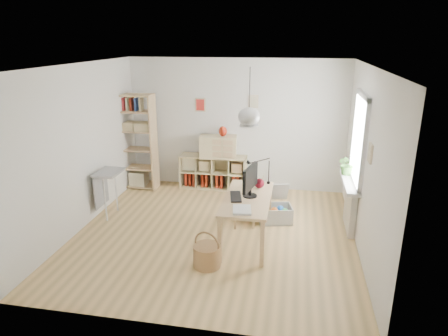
% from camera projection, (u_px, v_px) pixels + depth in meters
% --- Properties ---
extents(ground, '(4.50, 4.50, 0.00)m').
position_uv_depth(ground, '(215.00, 233.00, 6.59)').
color(ground, tan).
rests_on(ground, ground).
extents(room_shell, '(4.50, 4.50, 4.50)m').
position_uv_depth(room_shell, '(249.00, 117.00, 5.73)').
color(room_shell, white).
rests_on(room_shell, ground).
extents(window_unit, '(0.07, 1.16, 1.46)m').
position_uv_depth(window_unit, '(360.00, 140.00, 6.28)').
color(window_unit, white).
rests_on(window_unit, ground).
extents(radiator, '(0.10, 0.80, 0.80)m').
position_uv_depth(radiator, '(350.00, 206.00, 6.65)').
color(radiator, silver).
rests_on(radiator, ground).
extents(windowsill, '(0.22, 1.20, 0.06)m').
position_uv_depth(windowsill, '(350.00, 182.00, 6.53)').
color(windowsill, silver).
rests_on(windowsill, radiator).
extents(desk, '(0.70, 1.50, 0.75)m').
position_uv_depth(desk, '(247.00, 203.00, 6.15)').
color(desk, '#DEB57F').
rests_on(desk, ground).
extents(cube_shelf, '(1.40, 0.38, 0.72)m').
position_uv_depth(cube_shelf, '(213.00, 174.00, 8.52)').
color(cube_shelf, '#CDBC87').
rests_on(cube_shelf, ground).
extents(tall_bookshelf, '(0.80, 0.38, 2.00)m').
position_uv_depth(tall_bookshelf, '(136.00, 138.00, 8.28)').
color(tall_bookshelf, '#DEB57F').
rests_on(tall_bookshelf, ground).
extents(side_table, '(0.40, 0.55, 0.85)m').
position_uv_depth(side_table, '(106.00, 181.00, 7.06)').
color(side_table, '#969698').
rests_on(side_table, ground).
extents(chair, '(0.44, 0.44, 0.75)m').
position_uv_depth(chair, '(243.00, 201.00, 6.81)').
color(chair, '#969698').
rests_on(chair, ground).
extents(wicker_basket, '(0.39, 0.39, 0.54)m').
position_uv_depth(wicker_basket, '(207.00, 255.00, 5.61)').
color(wicker_basket, '#A57D4A').
rests_on(wicker_basket, ground).
extents(storage_chest, '(0.69, 0.75, 0.60)m').
position_uv_depth(storage_chest, '(275.00, 210.00, 7.02)').
color(storage_chest, silver).
rests_on(storage_chest, ground).
extents(monitor, '(0.22, 0.56, 0.49)m').
position_uv_depth(monitor, '(250.00, 180.00, 6.07)').
color(monitor, black).
rests_on(monitor, desk).
extents(keyboard, '(0.25, 0.46, 0.02)m').
position_uv_depth(keyboard, '(236.00, 197.00, 6.12)').
color(keyboard, black).
rests_on(keyboard, desk).
extents(task_lamp, '(0.40, 0.15, 0.43)m').
position_uv_depth(task_lamp, '(257.00, 167.00, 6.58)').
color(task_lamp, black).
rests_on(task_lamp, desk).
extents(yarn_ball, '(0.16, 0.16, 0.16)m').
position_uv_depth(yarn_ball, '(259.00, 183.00, 6.47)').
color(yarn_ball, '#510A17').
rests_on(yarn_ball, desk).
extents(paper_tray, '(0.30, 0.36, 0.03)m').
position_uv_depth(paper_tray, '(242.00, 210.00, 5.64)').
color(paper_tray, silver).
rests_on(paper_tray, desk).
extents(drawer_chest, '(0.79, 0.43, 0.43)m').
position_uv_depth(drawer_chest, '(218.00, 146.00, 8.26)').
color(drawer_chest, '#CDBC87').
rests_on(drawer_chest, cube_shelf).
extents(red_vase, '(0.17, 0.17, 0.21)m').
position_uv_depth(red_vase, '(223.00, 131.00, 8.14)').
color(red_vase, '#9B1E0C').
rests_on(red_vase, drawer_chest).
extents(potted_plant, '(0.38, 0.34, 0.36)m').
position_uv_depth(potted_plant, '(348.00, 164.00, 6.75)').
color(potted_plant, '#366525').
rests_on(potted_plant, windowsill).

